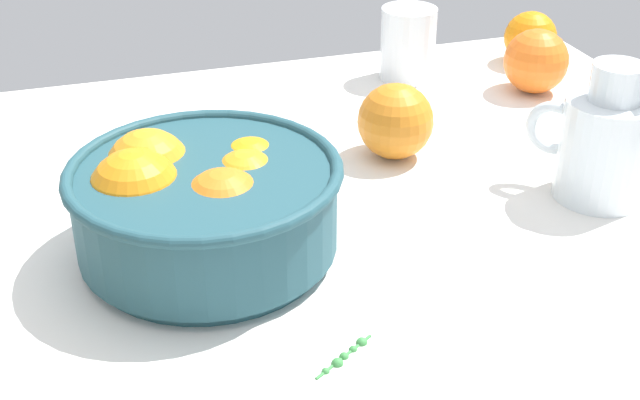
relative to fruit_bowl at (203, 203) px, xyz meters
The scene contains 8 objects.
ground_plane 10.66cm from the fruit_bowl, 30.14° to the right, with size 116.02×103.12×3.00cm, color white.
fruit_bowl is the anchor object (origin of this frame).
juice_pitcher 42.03cm from the fruit_bowl, ahead, with size 11.13×11.54×15.70cm.
second_glass 50.57cm from the fruit_bowl, 45.58° to the left, with size 7.67×7.67×10.07cm.
loose_orange_0 65.89cm from the fruit_bowl, 33.63° to the left, with size 7.60×7.60×7.60cm, color orange.
loose_orange_1 28.45cm from the fruit_bowl, 29.42° to the left, with size 8.78×8.78×8.78cm, color orange.
loose_orange_3 56.57cm from the fruit_bowl, 27.89° to the left, with size 8.66×8.66×8.66cm, color orange.
herb_sprig_0 20.55cm from the fruit_bowl, 66.80° to the right, with size 6.03×3.99×0.99cm.
Camera 1 is at (-16.95, -64.72, 45.23)cm, focal length 48.02 mm.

